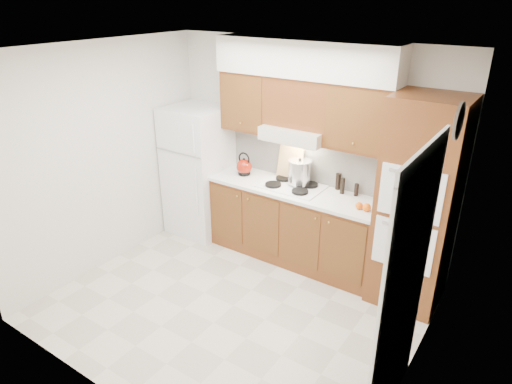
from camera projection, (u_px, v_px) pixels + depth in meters
floor at (233, 306)px, 4.83m from camera, size 3.60×3.60×0.00m
ceiling at (227, 51)px, 3.79m from camera, size 3.60×3.60×0.00m
wall_back at (306, 152)px, 5.45m from camera, size 3.60×0.02×2.60m
wall_left at (106, 158)px, 5.24m from camera, size 0.02×3.00×2.60m
wall_right at (424, 249)px, 3.39m from camera, size 0.02×3.00×2.60m
fridge at (199, 171)px, 6.07m from camera, size 0.75×0.72×1.72m
base_cabinets at (293, 225)px, 5.55m from camera, size 2.11×0.60×0.90m
countertop at (294, 190)px, 5.35m from camera, size 2.13×0.62×0.04m
backsplash at (307, 159)px, 5.45m from camera, size 2.11×0.03×0.56m
oven_cabinet at (418, 205)px, 4.54m from camera, size 0.70×0.65×2.20m
upper_cab_left at (249, 101)px, 5.47m from camera, size 0.63×0.33×0.70m
upper_cab_right at (362, 118)px, 4.73m from camera, size 0.73×0.33×0.70m
range_hood at (296, 133)px, 5.18m from camera, size 0.75×0.45×0.15m
upper_cab_over_hood at (300, 102)px, 5.08m from camera, size 0.75×0.33×0.55m
soffit at (305, 58)px, 4.85m from camera, size 2.13×0.36×0.40m
cooktop at (291, 186)px, 5.38m from camera, size 0.74×0.50×0.01m
doorway at (403, 300)px, 3.23m from camera, size 0.02×0.90×2.10m
wall_clock at (459, 121)px, 3.47m from camera, size 0.02×0.30×0.30m
kettle at (244, 167)px, 5.69m from camera, size 0.20×0.20×0.19m
cutting_board at (290, 164)px, 5.52m from camera, size 0.33×0.12×0.44m
stock_pot at (299, 172)px, 5.35m from camera, size 0.34×0.34×0.27m
condiment_a at (342, 186)px, 5.17m from camera, size 0.06×0.06×0.19m
condiment_b at (338, 181)px, 5.28m from camera, size 0.08×0.08×0.19m
condiment_c at (356, 190)px, 5.12m from camera, size 0.06×0.06×0.14m
orange_near at (359, 206)px, 4.82m from camera, size 0.10×0.10×0.08m
orange_far at (367, 207)px, 4.77m from camera, size 0.10×0.10×0.09m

